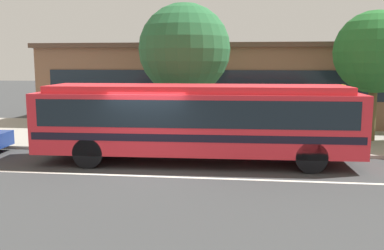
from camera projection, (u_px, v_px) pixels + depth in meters
ground_plane at (147, 169)px, 13.80m from camera, size 120.00×120.00×0.00m
sidewalk_slab at (179, 134)px, 20.19m from camera, size 60.00×8.00×0.12m
lane_stripe_center at (141, 176)px, 13.02m from camera, size 56.00×0.16×0.01m
transit_bus at (197, 118)px, 14.53m from camera, size 10.90×2.83×2.67m
pedestrian_waiting_near_sign at (163, 121)px, 16.75m from camera, size 0.38×0.38×1.77m
pedestrian_walking_along_curb at (222, 121)px, 16.96m from camera, size 0.48×0.48×1.70m
pedestrian_standing_by_tree at (234, 119)px, 17.88m from camera, size 0.48×0.48×1.64m
bus_stop_sign at (342, 109)px, 15.53m from camera, size 0.08×0.44×2.51m
street_tree_near_stop at (185, 50)px, 18.08m from camera, size 3.88×3.88×5.79m
street_tree_mid_block at (376, 52)px, 17.70m from camera, size 3.43×3.43×5.45m
station_building at (241, 83)px, 25.16m from camera, size 21.90×8.53×4.40m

